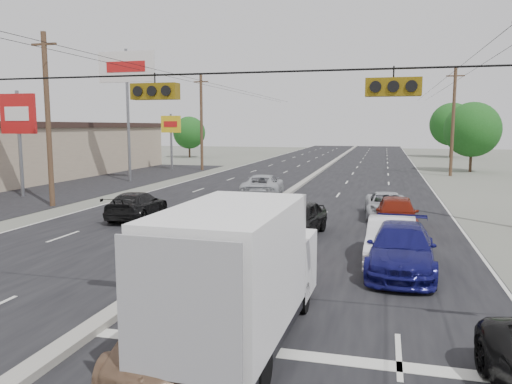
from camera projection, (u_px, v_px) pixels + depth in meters
ground at (104, 324)px, 11.93m from camera, size 200.00×200.00×0.00m
road_surface at (303, 184)px, 40.73m from camera, size 20.00×160.00×0.02m
center_median at (303, 183)px, 40.71m from camera, size 0.50×160.00×0.20m
parking_lot at (84, 185)px, 40.13m from camera, size 10.00×42.00×0.02m
utility_pole_left_b at (48, 119)px, 28.74m from camera, size 1.60×0.30×10.00m
utility_pole_left_c at (201, 122)px, 52.74m from camera, size 1.60×0.30×10.00m
utility_pole_right_c at (453, 122)px, 46.56m from camera, size 1.60×0.30×10.00m
traffic_signals at (151, 90)px, 10.86m from camera, size 25.00×0.30×0.54m
pole_sign_mid at (18, 120)px, 32.74m from camera, size 2.60×0.25×7.00m
pole_sign_billboard at (127, 75)px, 41.22m from camera, size 5.00×0.25×11.00m
pole_sign_far at (171, 129)px, 53.70m from camera, size 2.20×0.25×6.00m
tree_left_far at (189, 133)px, 74.48m from camera, size 4.80×4.80×6.12m
tree_right_mid at (472, 130)px, 50.85m from camera, size 5.60×5.60×7.14m
tree_right_far at (452, 124)px, 74.52m from camera, size 6.40×6.40×8.16m
box_truck at (241, 272)px, 10.66m from camera, size 2.34×6.23×3.13m
tan_sedan at (183, 326)px, 9.99m from camera, size 2.47×5.11×1.43m
red_sedan at (252, 246)px, 16.96m from camera, size 1.73×4.03×1.29m
queue_car_a at (298, 219)px, 21.44m from camera, size 2.31×4.54×1.48m
queue_car_b at (391, 241)px, 17.26m from camera, size 1.76×4.61×1.50m
queue_car_c at (387, 206)px, 25.61m from camera, size 2.39×4.72×1.28m
queue_car_d at (401, 249)px, 16.14m from camera, size 2.29×5.25×1.50m
queue_car_e at (397, 214)px, 22.50m from camera, size 1.88×4.55×1.54m
oncoming_near at (137, 205)px, 25.46m from camera, size 2.27×4.84×1.37m
oncoming_far at (263, 186)px, 33.20m from camera, size 3.12×5.66×1.50m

